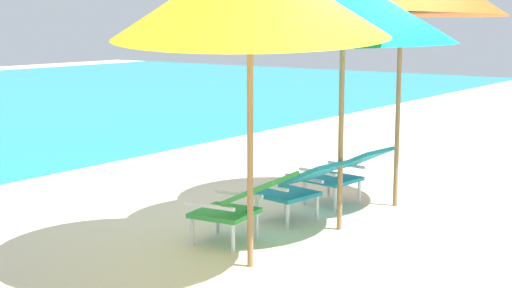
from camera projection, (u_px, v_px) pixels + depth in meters
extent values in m
plane|color=beige|center=(45.00, 175.00, 9.67)|extent=(40.00, 40.00, 0.00)
cube|color=#338E3D|center=(225.00, 213.00, 6.68)|extent=(0.59, 0.57, 0.04)
cube|color=#338E3D|center=(261.00, 188.00, 6.46)|extent=(0.59, 0.58, 0.27)
cylinder|color=silver|center=(192.00, 232.00, 6.61)|extent=(0.04, 0.04, 0.26)
cylinder|color=silver|center=(218.00, 220.00, 6.99)|extent=(0.04, 0.04, 0.26)
cylinder|color=silver|center=(233.00, 238.00, 6.41)|extent=(0.04, 0.04, 0.26)
cylinder|color=silver|center=(257.00, 226.00, 6.79)|extent=(0.04, 0.04, 0.26)
cube|color=silver|center=(210.00, 206.00, 6.43)|extent=(0.10, 0.50, 0.03)
cube|color=silver|center=(239.00, 194.00, 6.88)|extent=(0.10, 0.50, 0.03)
cube|color=teal|center=(287.00, 194.00, 7.40)|extent=(0.59, 0.57, 0.04)
cube|color=teal|center=(315.00, 173.00, 7.10)|extent=(0.59, 0.58, 0.27)
cylinder|color=silver|center=(256.00, 209.00, 7.41)|extent=(0.04, 0.04, 0.26)
cylinder|color=silver|center=(286.00, 201.00, 7.72)|extent=(0.04, 0.04, 0.26)
cylinder|color=silver|center=(287.00, 216.00, 7.12)|extent=(0.04, 0.04, 0.26)
cylinder|color=silver|center=(317.00, 208.00, 7.43)|extent=(0.04, 0.04, 0.26)
cube|color=silver|center=(269.00, 186.00, 7.19)|extent=(0.10, 0.50, 0.03)
cube|color=silver|center=(304.00, 178.00, 7.56)|extent=(0.10, 0.50, 0.03)
cube|color=teal|center=(332.00, 179.00, 8.09)|extent=(0.57, 0.55, 0.04)
cube|color=teal|center=(361.00, 159.00, 7.80)|extent=(0.57, 0.57, 0.27)
cylinder|color=silver|center=(304.00, 193.00, 8.09)|extent=(0.04, 0.04, 0.26)
cylinder|color=silver|center=(329.00, 186.00, 8.41)|extent=(0.04, 0.04, 0.26)
cylinder|color=silver|center=(335.00, 199.00, 7.81)|extent=(0.04, 0.04, 0.26)
cylinder|color=silver|center=(359.00, 192.00, 8.13)|extent=(0.04, 0.04, 0.26)
cube|color=silver|center=(318.00, 172.00, 7.88)|extent=(0.08, 0.50, 0.03)
cube|color=silver|center=(346.00, 165.00, 8.26)|extent=(0.08, 0.50, 0.03)
cylinder|color=olive|center=(250.00, 153.00, 5.92)|extent=(0.05, 0.05, 1.90)
cylinder|color=olive|center=(341.00, 138.00, 7.00)|extent=(0.05, 0.05, 1.80)
cone|color=#0A93AD|center=(343.00, 9.00, 6.80)|extent=(2.54, 2.55, 0.72)
cylinder|color=olive|center=(398.00, 110.00, 7.89)|extent=(0.05, 0.05, 2.09)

